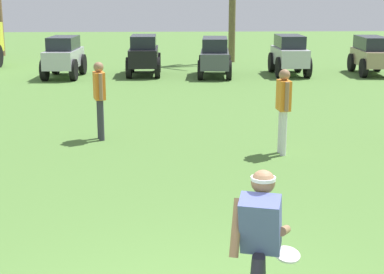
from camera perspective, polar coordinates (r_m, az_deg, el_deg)
frisbee_thrower at (r=5.14m, az=6.60°, el=-10.19°), size 0.65×1.02×1.42m
frisbee_in_flight at (r=5.72m, az=9.22°, el=-11.20°), size 0.31×0.31×0.08m
teammate_midfield at (r=11.80m, az=-8.96°, el=4.21°), size 0.28×0.49×1.56m
teammate_deep at (r=10.70m, az=8.86°, el=3.23°), size 0.23×0.50×1.56m
parked_car_slot_a at (r=20.94m, az=-12.33°, el=7.70°), size 1.28×2.40×1.40m
parked_car_slot_b at (r=21.11m, az=-4.70°, el=8.02°), size 1.16×2.35×1.40m
parked_car_slot_c at (r=20.74m, az=2.22°, el=7.89°), size 1.32×2.47×1.34m
parked_car_slot_d at (r=21.38m, az=9.42°, el=7.95°), size 1.17×2.36×1.40m
parked_car_slot_e at (r=22.21m, az=16.99°, el=7.70°), size 1.27×2.45×1.34m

